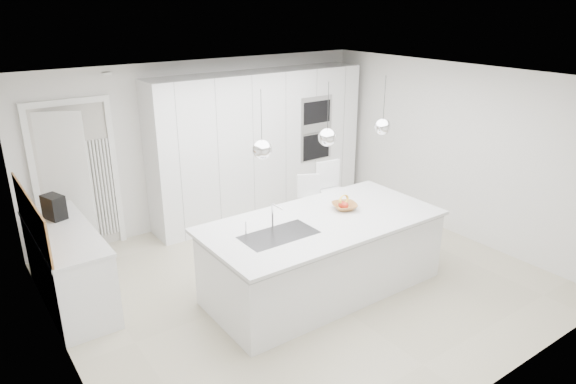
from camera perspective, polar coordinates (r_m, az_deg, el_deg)
floor at (r=6.54m, az=1.55°, el=-9.82°), size 5.50×5.50×0.00m
wall_back at (r=8.05m, az=-9.16°, el=5.46°), size 5.50×0.00×5.50m
wall_left at (r=4.99m, az=-24.59°, el=-5.79°), size 0.00×5.00×5.00m
ceiling at (r=5.71m, az=1.79°, el=12.41°), size 5.50×5.50×0.00m
tall_cabinets at (r=8.20m, az=-3.17°, el=5.25°), size 3.60×0.60×2.30m
oven_stack at (r=8.42m, az=3.17°, el=7.04°), size 0.62×0.04×1.05m
doorway_frame at (r=7.48m, az=-22.39°, el=1.16°), size 1.11×0.08×2.13m
hallway_door at (r=7.39m, az=-24.14°, el=0.53°), size 0.76×0.38×2.00m
radiator at (r=7.59m, az=-19.88°, el=0.38°), size 0.32×0.04×1.40m
left_base_cabinets at (r=6.45m, az=-23.18°, el=-7.74°), size 0.60×1.80×0.86m
left_worktop at (r=6.27m, az=-23.75°, el=-4.09°), size 0.62×1.82×0.04m
oak_backsplash at (r=6.13m, az=-26.71°, el=-2.36°), size 0.02×1.80×0.50m
island_base at (r=6.18m, az=4.02°, el=-7.23°), size 2.80×1.20×0.86m
island_worktop at (r=6.02m, az=3.82°, el=-3.26°), size 2.84×1.40×0.04m
island_sink at (r=5.66m, az=-1.01°, el=-5.53°), size 0.84×0.44×0.18m
island_tap at (r=5.74m, az=-1.75°, el=-2.62°), size 0.02×0.02×0.30m
pendant_left at (r=5.17m, az=-2.92°, el=4.73°), size 0.20×0.20×0.20m
pendant_mid at (r=5.65m, az=4.38°, el=6.08°), size 0.20×0.20×0.20m
pendant_right at (r=6.22m, az=10.47°, el=7.13°), size 0.20×0.20×0.20m
fruit_bowl at (r=6.33m, az=6.30°, el=-1.59°), size 0.40×0.40×0.07m
espresso_machine at (r=6.58m, az=-24.57°, el=-1.53°), size 0.25×0.31×0.29m
bar_stool_left at (r=7.23m, az=2.88°, el=-2.23°), size 0.50×0.57×1.03m
bar_stool_right at (r=7.33m, az=5.12°, el=-1.32°), size 0.44×0.58×1.18m
apple_a at (r=6.28m, az=6.00°, el=-1.40°), size 0.09×0.09×0.09m
apple_b at (r=6.29m, az=6.14°, el=-1.40°), size 0.08×0.08×0.08m
apple_c at (r=6.26m, az=6.38°, el=-1.49°), size 0.08×0.08×0.08m
banana_bunch at (r=6.32m, az=6.23°, el=-0.83°), size 0.24×0.17×0.22m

